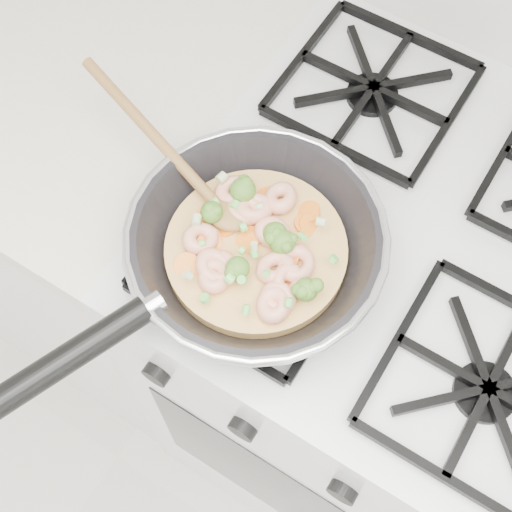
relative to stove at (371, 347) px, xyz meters
The scene contains 3 objects.
stove is the anchor object (origin of this frame).
counter_left 0.80m from the stove, behind, with size 1.00×0.60×0.90m.
skillet 0.54m from the stove, 133.94° to the right, with size 0.44×0.46×0.09m.
Camera 1 is at (0.05, 1.23, 1.69)m, focal length 50.75 mm.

